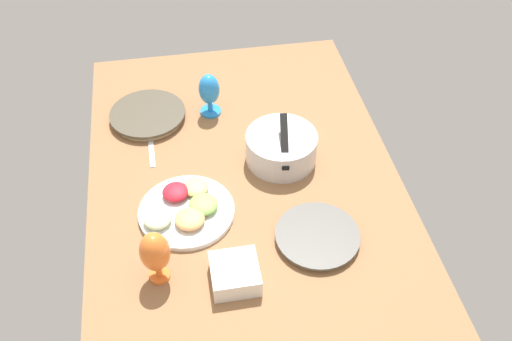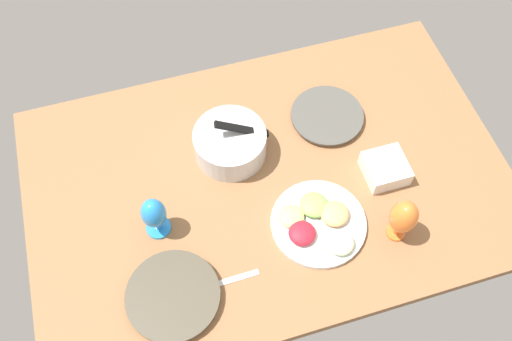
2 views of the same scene
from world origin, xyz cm
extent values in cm
cube|color=#8C603D|center=(0.00, 0.00, -2.00)|extent=(160.00, 104.00, 4.00)
cylinder|color=beige|center=(-39.15, -30.82, 0.95)|extent=(25.96, 25.96, 1.90)
cylinder|color=#494233|center=(-39.15, -30.82, 2.47)|extent=(28.22, 28.22, 1.14)
cylinder|color=silver|center=(27.39, 17.78, 0.74)|extent=(23.80, 23.80, 1.48)
cylinder|color=#4E4C47|center=(27.39, 17.78, 1.93)|extent=(25.87, 25.87, 0.89)
cylinder|color=silver|center=(-9.24, 13.99, 5.25)|extent=(24.54, 24.54, 10.51)
cylinder|color=white|center=(-9.24, 13.99, 8.40)|extent=(22.09, 22.09, 1.89)
cube|color=black|center=(-4.95, 13.99, 11.93)|extent=(18.06, 5.01, 10.28)
cylinder|color=silver|center=(10.28, -20.58, 0.90)|extent=(30.52, 30.52, 1.80)
ellipsoid|color=#F2A566|center=(15.74, -19.88, 3.47)|extent=(9.32, 9.32, 3.34)
ellipsoid|color=#8CC659|center=(10.53, -15.11, 3.50)|extent=(9.24, 9.24, 3.40)
ellipsoid|color=#F9E072|center=(2.39, -16.76, 3.16)|extent=(8.21, 8.21, 2.72)
ellipsoid|color=red|center=(3.67, -23.32, 3.50)|extent=(8.55, 8.55, 3.40)
ellipsoid|color=beige|center=(13.91, -29.70, 3.46)|extent=(8.62, 8.62, 3.33)
cylinder|color=orange|center=(32.78, -30.31, 0.50)|extent=(6.11, 6.11, 1.00)
cylinder|color=orange|center=(32.78, -30.31, 2.97)|extent=(2.00, 2.00, 3.93)
ellipsoid|color=orange|center=(32.78, -30.31, 11.73)|extent=(8.61, 8.61, 13.58)
cylinder|color=#2789E4|center=(-38.79, -7.21, 0.50)|extent=(7.88, 7.88, 1.00)
cylinder|color=#2789E4|center=(-38.79, -7.21, 2.85)|extent=(2.00, 2.00, 3.70)
ellipsoid|color=#2789E4|center=(-38.79, -7.21, 10.89)|extent=(7.75, 7.75, 12.38)
cube|color=white|center=(37.84, -9.08, 3.21)|extent=(13.53, 13.53, 6.43)
cube|color=#F9E072|center=(37.84, -9.08, 5.27)|extent=(11.10, 11.10, 2.06)
cube|color=silver|center=(-21.50, -30.42, 0.30)|extent=(18.02, 2.06, 0.60)
camera|label=1|loc=(129.91, -19.06, 137.62)|focal=39.81mm
camera|label=2|loc=(-30.12, -86.29, 162.64)|focal=39.08mm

